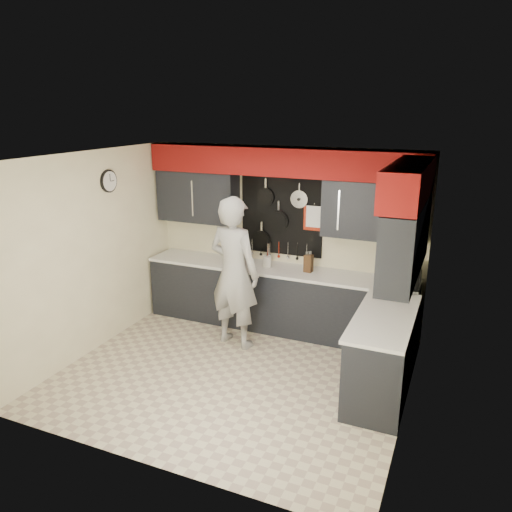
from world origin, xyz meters
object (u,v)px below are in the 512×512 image
at_px(knife_block, 308,263).
at_px(person, 234,273).
at_px(coffee_maker, 238,252).
at_px(utensil_crock, 267,261).
at_px(microwave, 398,276).

bearing_deg(knife_block, person, -134.02).
xyz_separation_m(coffee_maker, person, (0.26, -0.68, -0.07)).
relative_size(coffee_maker, person, 0.16).
bearing_deg(coffee_maker, knife_block, -9.60).
relative_size(utensil_crock, coffee_maker, 0.48).
xyz_separation_m(microwave, person, (-2.02, -0.59, -0.04)).
relative_size(microwave, coffee_maker, 1.62).
relative_size(knife_block, coffee_maker, 0.74).
xyz_separation_m(knife_block, utensil_crock, (-0.61, -0.01, -0.04)).
bearing_deg(coffee_maker, utensil_crock, -9.55).
relative_size(microwave, utensil_crock, 3.38).
height_order(microwave, coffee_maker, coffee_maker).
distance_m(microwave, coffee_maker, 2.28).
bearing_deg(person, utensil_crock, -93.77).
height_order(microwave, person, person).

